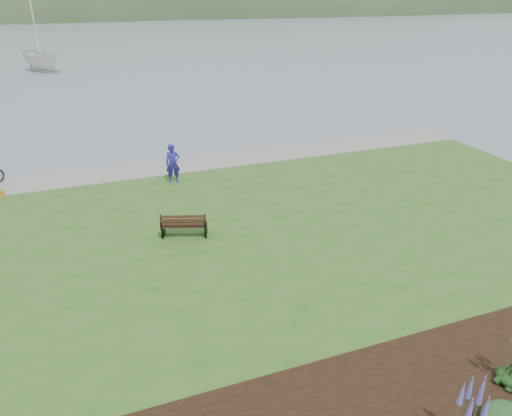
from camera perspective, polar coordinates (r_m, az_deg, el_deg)
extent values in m
plane|color=slate|center=(17.33, -7.32, -3.76)|extent=(600.00, 600.00, 0.00)
cube|color=#305A1F|center=(15.54, -5.64, -6.52)|extent=(34.00, 20.00, 0.40)
cube|color=gray|center=(23.36, -11.33, 4.98)|extent=(34.00, 2.20, 0.03)
cube|color=black|center=(11.23, 22.54, -22.39)|extent=(24.00, 4.40, 0.04)
cube|color=black|center=(16.55, -8.95, -2.03)|extent=(1.67, 1.03, 0.05)
cube|color=black|center=(16.16, -9.14, -1.58)|extent=(1.55, 0.65, 0.49)
cube|color=black|center=(16.78, -11.51, -2.73)|extent=(0.23, 0.53, 0.43)
cube|color=black|center=(16.57, -6.25, -2.71)|extent=(0.23, 0.53, 0.43)
imported|color=#262095|center=(21.16, -10.38, 5.88)|extent=(0.81, 0.59, 2.10)
imported|color=silver|center=(60.06, -25.02, 15.20)|extent=(14.94, 15.00, 28.35)
cube|color=orange|center=(22.48, -29.20, 1.63)|extent=(0.17, 0.26, 0.27)
cone|color=#4D45A1|center=(9.89, 25.12, -21.46)|extent=(0.40, 0.40, 1.62)
ellipsoid|color=#143814|center=(12.29, 29.28, -17.98)|extent=(0.62, 0.62, 0.31)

